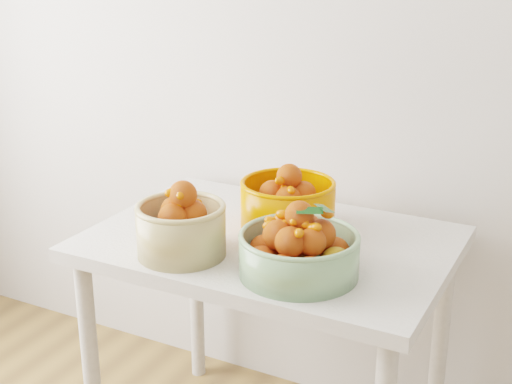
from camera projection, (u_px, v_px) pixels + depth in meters
The scene contains 4 objects.
table at pixel (270, 268), 2.04m from camera, with size 1.00×0.70×0.75m.
bowl_cream at pixel (181, 227), 1.87m from camera, with size 0.30×0.30×0.20m.
bowl_green at pixel (299, 250), 1.76m from camera, with size 0.36×0.36×0.19m.
bowl_orange at pixel (288, 204), 2.04m from camera, with size 0.30×0.30×0.20m.
Camera 1 is at (0.53, -0.06, 1.54)m, focal length 50.00 mm.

